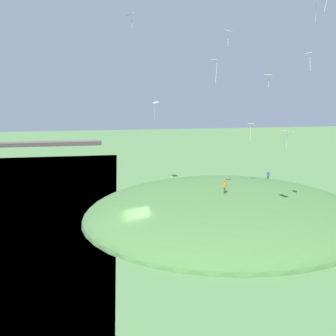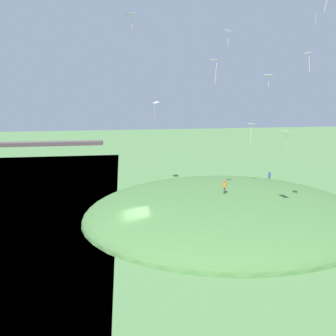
# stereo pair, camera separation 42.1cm
# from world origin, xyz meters

# --- Properties ---
(ground_plane) EXTENTS (160.00, 160.00, 0.00)m
(ground_plane) POSITION_xyz_m (0.00, 0.00, 0.00)
(ground_plane) COLOR #59884C
(grass_hill) EXTENTS (31.66, 26.74, 5.88)m
(grass_hill) POSITION_xyz_m (10.15, 3.80, 0.00)
(grass_hill) COLOR #4E7E40
(grass_hill) RESTS_ON ground_plane
(person_watching_kites) EXTENTS (0.51, 0.51, 1.57)m
(person_watching_kites) POSITION_xyz_m (9.51, 2.43, 3.91)
(person_watching_kites) COLOR brown
(person_watching_kites) RESTS_ON grass_hill
(person_on_hilltop) EXTENTS (0.41, 0.41, 1.60)m
(person_on_hilltop) POSITION_xyz_m (20.52, 16.45, 1.00)
(person_on_hilltop) COLOR brown
(person_on_hilltop) RESTS_ON ground_plane
(kite_1) EXTENTS (0.80, 0.68, 2.20)m
(kite_1) POSITION_xyz_m (13.32, 5.70, 9.70)
(kite_1) COLOR white
(kite_2) EXTENTS (1.14, 1.18, 1.58)m
(kite_2) POSITION_xyz_m (9.58, 2.96, 19.30)
(kite_2) COLOR white
(kite_3) EXTENTS (0.78, 1.12, 2.04)m
(kite_3) POSITION_xyz_m (16.63, -0.30, 21.60)
(kite_3) COLOR silver
(kite_4) EXTENTS (0.79, 0.94, 2.10)m
(kite_4) POSITION_xyz_m (2.75, 7.72, 12.12)
(kite_4) COLOR silver
(kite_5) EXTENTS (1.02, 1.29, 1.56)m
(kite_5) POSITION_xyz_m (0.10, 8.13, 21.53)
(kite_5) COLOR silver
(kite_6) EXTENTS (1.00, 0.91, 1.26)m
(kite_6) POSITION_xyz_m (13.90, 3.13, 15.15)
(kite_6) COLOR white
(kite_7) EXTENTS (0.97, 1.13, 1.61)m
(kite_7) POSITION_xyz_m (13.30, -3.23, 10.22)
(kite_7) COLOR white
(kite_8) EXTENTS (0.75, 0.87, 1.44)m
(kite_8) POSITION_xyz_m (13.36, -5.53, 16.59)
(kite_8) COLOR white
(kite_9) EXTENTS (0.76, 0.64, 2.12)m
(kite_9) POSITION_xyz_m (7.40, 0.07, 16.25)
(kite_9) COLOR white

